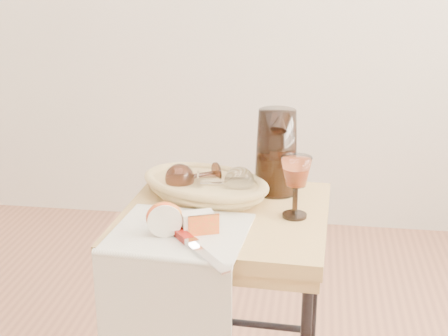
% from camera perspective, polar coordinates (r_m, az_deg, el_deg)
% --- Properties ---
extents(side_table, '(0.52, 0.52, 0.64)m').
position_cam_1_polar(side_table, '(1.71, 0.10, -13.80)').
color(side_table, olive).
rests_on(side_table, floor).
extents(tea_towel, '(0.32, 0.29, 0.01)m').
position_cam_1_polar(tea_towel, '(1.45, -4.03, -5.83)').
color(tea_towel, white).
rests_on(tea_towel, side_table).
extents(bread_basket, '(0.37, 0.32, 0.05)m').
position_cam_1_polar(bread_basket, '(1.65, -1.70, -1.78)').
color(bread_basket, olive).
rests_on(bread_basket, side_table).
extents(goblet_lying_a, '(0.15, 0.13, 0.08)m').
position_cam_1_polar(goblet_lying_a, '(1.66, -2.57, -0.71)').
color(goblet_lying_a, brown).
rests_on(goblet_lying_a, bread_basket).
extents(goblet_lying_b, '(0.14, 0.10, 0.08)m').
position_cam_1_polar(goblet_lying_b, '(1.62, -0.22, -1.22)').
color(goblet_lying_b, white).
rests_on(goblet_lying_b, bread_basket).
extents(pitcher, '(0.20, 0.26, 0.26)m').
position_cam_1_polar(pitcher, '(1.66, 4.75, 1.48)').
color(pitcher, black).
rests_on(pitcher, side_table).
extents(wine_goblet, '(0.10, 0.10, 0.15)m').
position_cam_1_polar(wine_goblet, '(1.51, 6.47, -1.72)').
color(wine_goblet, white).
rests_on(wine_goblet, side_table).
extents(apple_half, '(0.09, 0.06, 0.08)m').
position_cam_1_polar(apple_half, '(1.42, -5.40, -4.48)').
color(apple_half, red).
rests_on(apple_half, tea_towel).
extents(apple_wedge, '(0.08, 0.06, 0.05)m').
position_cam_1_polar(apple_wedge, '(1.43, -2.39, -4.92)').
color(apple_wedge, beige).
rests_on(apple_wedge, tea_towel).
extents(table_knife, '(0.17, 0.21, 0.02)m').
position_cam_1_polar(table_knife, '(1.36, -2.73, -6.87)').
color(table_knife, silver).
rests_on(table_knife, tea_towel).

